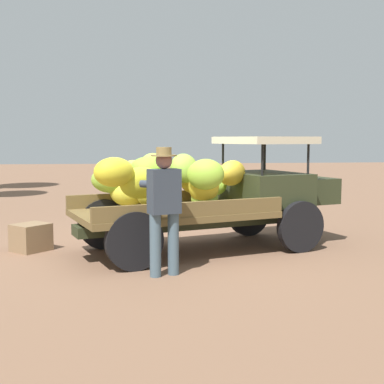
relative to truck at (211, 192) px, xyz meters
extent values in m
plane|color=brown|center=(-0.71, -0.02, -0.95)|extent=(60.00, 60.00, 0.00)
cube|color=#2F351F|center=(-0.23, -0.10, -0.49)|extent=(3.93, 1.70, 0.16)
cylinder|color=black|center=(0.89, 1.12, -0.54)|extent=(0.83, 0.40, 0.83)
cylinder|color=black|center=(1.40, -0.39, -0.54)|extent=(0.83, 0.40, 0.83)
cylinder|color=black|center=(-1.76, 0.22, -0.54)|extent=(0.83, 0.40, 0.83)
cylinder|color=black|center=(-1.25, -1.29, -0.54)|extent=(0.83, 0.40, 0.83)
cube|color=brown|center=(-0.65, -0.25, -0.31)|extent=(3.39, 2.59, 0.10)
cube|color=brown|center=(-0.91, 0.51, -0.15)|extent=(2.87, 1.04, 0.22)
cube|color=brown|center=(-0.39, -1.00, -0.15)|extent=(2.87, 1.04, 0.22)
cube|color=#2F351F|center=(0.96, 0.30, 0.02)|extent=(1.53, 1.79, 0.55)
cube|color=#2F351F|center=(1.81, 0.59, -0.04)|extent=(1.00, 1.23, 0.44)
cylinder|color=black|center=(1.17, 1.05, 0.57)|extent=(0.04, 0.04, 0.55)
cylinder|color=black|center=(1.58, -0.17, 0.57)|extent=(0.04, 0.04, 0.55)
cylinder|color=black|center=(0.33, 0.77, 0.57)|extent=(0.04, 0.04, 0.55)
cylinder|color=black|center=(0.75, -0.45, 0.57)|extent=(0.04, 0.04, 0.55)
cube|color=beige|center=(0.96, 0.30, 0.84)|extent=(1.64, 1.83, 0.12)
ellipsoid|color=gold|center=(-0.97, -0.24, 0.01)|extent=(0.79, 0.79, 0.58)
ellipsoid|color=#93BD3A|center=(-1.59, 0.06, 0.21)|extent=(0.69, 0.39, 0.47)
ellipsoid|color=gold|center=(-0.23, 0.48, 0.13)|extent=(0.65, 0.65, 0.44)
ellipsoid|color=gold|center=(-1.26, 0.19, 0.32)|extent=(0.76, 0.77, 0.47)
ellipsoid|color=yellow|center=(-1.35, 0.08, 0.00)|extent=(0.73, 0.67, 0.49)
ellipsoid|color=#90BF39|center=(-0.94, 0.06, 0.39)|extent=(0.58, 0.51, 0.52)
ellipsoid|color=#91BD34|center=(-0.19, -0.77, 0.34)|extent=(0.71, 0.68, 0.57)
ellipsoid|color=yellow|center=(-1.14, -0.86, 0.23)|extent=(0.76, 0.69, 0.58)
ellipsoid|color=yellow|center=(-0.18, -0.57, 0.15)|extent=(0.65, 0.63, 0.52)
ellipsoid|color=gold|center=(0.34, -0.06, 0.31)|extent=(0.78, 0.80, 0.54)
ellipsoid|color=yellow|center=(-1.52, -1.08, 0.40)|extent=(0.73, 0.69, 0.50)
ellipsoid|color=#93BB3A|center=(-0.17, -0.50, -0.05)|extent=(0.67, 0.67, 0.50)
ellipsoid|color=gold|center=(-0.87, -0.04, 0.16)|extent=(0.54, 0.39, 0.51)
ellipsoid|color=#8CC039|center=(0.00, 0.33, 0.07)|extent=(0.80, 0.75, 0.48)
ellipsoid|color=#87B039|center=(-0.41, 0.30, 0.37)|extent=(0.55, 0.58, 0.60)
ellipsoid|color=#81B82E|center=(-1.03, -0.50, 0.40)|extent=(0.61, 0.61, 0.52)
cylinder|color=#4A606E|center=(-0.97, -1.65, -0.53)|extent=(0.15, 0.15, 0.84)
cylinder|color=#4A606E|center=(-0.73, -1.56, -0.53)|extent=(0.15, 0.15, 0.84)
cube|color=#343C49|center=(-0.85, -1.60, 0.18)|extent=(0.46, 0.36, 0.59)
cylinder|color=#343C49|center=(-0.98, -1.54, 0.27)|extent=(0.39, 0.29, 0.10)
cylinder|color=#343C49|center=(-0.79, -1.47, 0.27)|extent=(0.22, 0.41, 0.10)
sphere|color=#8F5E51|center=(-0.85, -1.60, 0.58)|extent=(0.22, 0.22, 0.22)
cylinder|color=olive|center=(-0.85, -1.60, 0.65)|extent=(0.34, 0.34, 0.02)
cylinder|color=olive|center=(-0.85, -1.60, 0.71)|extent=(0.20, 0.20, 0.10)
cube|color=#896B4A|center=(-2.93, 0.18, -0.73)|extent=(0.71, 0.71, 0.44)
camera|label=1|loc=(-1.22, -8.40, 0.87)|focal=48.72mm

